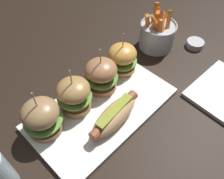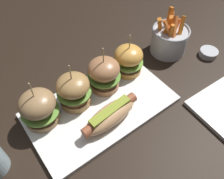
# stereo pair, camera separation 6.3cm
# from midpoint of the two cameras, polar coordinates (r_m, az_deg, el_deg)

# --- Properties ---
(ground_plane) EXTENTS (3.00, 3.00, 0.00)m
(ground_plane) POSITION_cam_midpoint_polar(r_m,az_deg,el_deg) (0.66, -0.04, -4.79)
(ground_plane) COLOR black
(platter_main) EXTENTS (0.40, 0.23, 0.01)m
(platter_main) POSITION_cam_midpoint_polar(r_m,az_deg,el_deg) (0.65, -0.04, -4.43)
(platter_main) COLOR white
(platter_main) RESTS_ON ground
(hot_dog) EXTENTS (0.17, 0.07, 0.05)m
(hot_dog) POSITION_cam_midpoint_polar(r_m,az_deg,el_deg) (0.60, 2.58, -6.38)
(hot_dog) COLOR tan
(hot_dog) RESTS_ON platter_main
(slider_far_left) EXTENTS (0.10, 0.10, 0.14)m
(slider_far_left) POSITION_cam_midpoint_polar(r_m,az_deg,el_deg) (0.60, -14.54, -4.52)
(slider_far_left) COLOR #99744A
(slider_far_left) RESTS_ON platter_main
(slider_center_left) EXTENTS (0.09, 0.09, 0.14)m
(slider_center_left) POSITION_cam_midpoint_polar(r_m,az_deg,el_deg) (0.62, -6.42, -0.42)
(slider_center_left) COLOR #A47A45
(slider_center_left) RESTS_ON platter_main
(slider_center_right) EXTENTS (0.09, 0.09, 0.14)m
(slider_center_right) POSITION_cam_midpoint_polar(r_m,az_deg,el_deg) (0.65, 0.78, 3.66)
(slider_center_right) COLOR #A56E46
(slider_center_right) RESTS_ON platter_main
(slider_far_right) EXTENTS (0.09, 0.09, 0.13)m
(slider_far_right) POSITION_cam_midpoint_polar(r_m,az_deg,el_deg) (0.71, 6.57, 7.15)
(slider_far_right) COLOR gold
(slider_far_right) RESTS_ON platter_main
(fries_bucket) EXTENTS (0.12, 0.12, 0.14)m
(fries_bucket) POSITION_cam_midpoint_polar(r_m,az_deg,el_deg) (0.82, 15.92, 11.56)
(fries_bucket) COLOR #B7BABF
(fries_bucket) RESTS_ON ground
(sauce_ramekin) EXTENTS (0.06, 0.06, 0.02)m
(sauce_ramekin) POSITION_cam_midpoint_polar(r_m,az_deg,el_deg) (0.87, 24.39, 8.03)
(sauce_ramekin) COLOR #B7BABF
(sauce_ramekin) RESTS_ON ground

